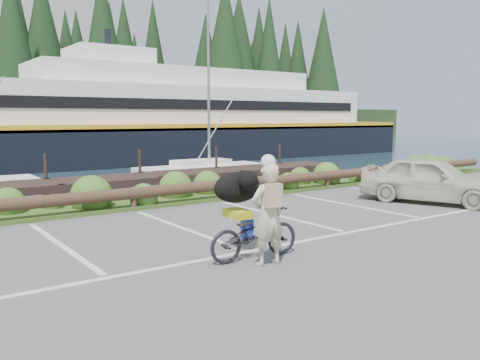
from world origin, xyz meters
The scene contains 7 objects.
ground centered at (0.00, 0.00, 0.00)m, with size 72.00×72.00×0.00m, color #505052.
vegetation_strip centered at (0.00, 5.30, 0.05)m, with size 34.00×1.60×0.10m, color #3D5B21.
log_rail centered at (0.00, 4.60, 0.00)m, with size 32.00×0.30×0.60m, color #443021, non-canonical shape.
bicycle centered at (-0.18, -0.85, 0.45)m, with size 0.59×1.71×0.90m, color black.
cyclist centered at (-0.20, -1.24, 0.84)m, with size 0.61×0.40×1.68m, color beige.
dog centered at (-0.14, -0.30, 1.17)m, with size 0.96×0.47×0.55m, color black.
parked_car centered at (7.39, 0.91, 0.66)m, with size 1.55×3.85×1.31m, color beige.
Camera 1 is at (-5.25, -7.58, 2.40)m, focal length 38.00 mm.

